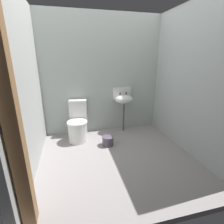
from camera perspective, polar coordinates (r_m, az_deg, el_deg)
name	(u,v)px	position (r m, az deg, el deg)	size (l,w,h in m)	color
ground_plane	(116,157)	(3.05, 1.32, -14.96)	(2.94, 2.66, 0.08)	gray
wall_back	(102,76)	(3.73, -3.41, 12.25)	(2.94, 0.10, 2.50)	#AAB6AF
wall_left	(24,86)	(2.67, -27.86, 7.89)	(0.10, 2.46, 2.50)	#AEB1AC
wall_right	(187,80)	(3.28, 24.22, 9.92)	(0.10, 2.46, 2.50)	#A6AFAD
wooden_door_post	(9,106)	(1.62, -31.64, 1.81)	(0.13, 0.13, 2.50)	olive
toilet_near_wall	(78,124)	(3.50, -11.52, -4.18)	(0.46, 0.64, 0.78)	silver
sink	(124,99)	(3.71, 3.96, 4.49)	(0.42, 0.35, 0.99)	#534757
bucket	(108,141)	(3.28, -1.44, -9.68)	(0.23, 0.23, 0.18)	#534757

